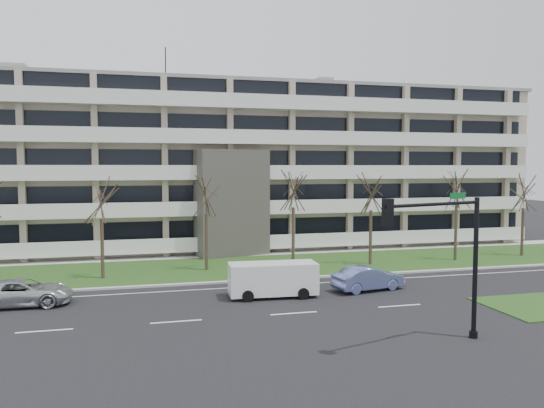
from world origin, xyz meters
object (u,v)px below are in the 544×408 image
object	(u,v)px
blue_sedan	(368,278)
traffic_signal	(447,247)
white_van	(274,276)
silver_pickup	(22,292)

from	to	relation	value
blue_sedan	traffic_signal	world-z (taller)	traffic_signal
white_van	traffic_signal	size ratio (longest dim) A/B	0.81
white_van	traffic_signal	xyz separation A→B (m)	(4.96, -9.93, 3.00)
blue_sedan	traffic_signal	size ratio (longest dim) A/B	0.70
silver_pickup	traffic_signal	xyz separation A→B (m)	(18.76, -11.35, 3.46)
silver_pickup	blue_sedan	xyz separation A→B (m)	(19.80, -1.29, 0.01)
silver_pickup	white_van	size ratio (longest dim) A/B	1.00
white_van	silver_pickup	bearing A→B (deg)	177.62
blue_sedan	traffic_signal	bearing A→B (deg)	163.04
white_van	traffic_signal	world-z (taller)	traffic_signal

